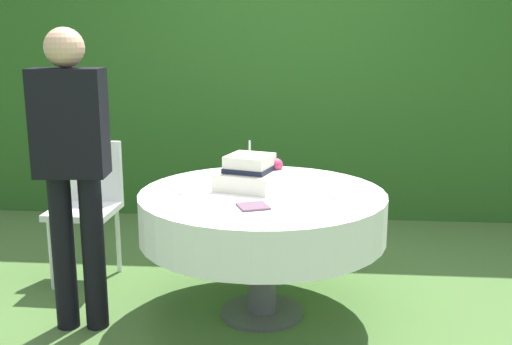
{
  "coord_description": "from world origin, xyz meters",
  "views": [
    {
      "loc": [
        0.24,
        -3.18,
        1.56
      ],
      "look_at": [
        -0.04,
        0.04,
        0.82
      ],
      "focal_mm": 42.22,
      "sensor_mm": 36.0,
      "label": 1
    }
  ],
  "objects_px": {
    "serving_plate_right": "(303,180)",
    "garden_chair": "(88,197)",
    "serving_plate_near": "(189,192)",
    "wedding_cake": "(250,173)",
    "serving_plate_far": "(341,188)",
    "napkin_stack": "(253,206)",
    "standing_person": "(72,161)",
    "serving_plate_left": "(338,196)",
    "cake_table": "(262,214)"
  },
  "relations": [
    {
      "from": "serving_plate_left",
      "to": "napkin_stack",
      "type": "bearing_deg",
      "value": -151.51
    },
    {
      "from": "serving_plate_right",
      "to": "napkin_stack",
      "type": "relative_size",
      "value": 0.92
    },
    {
      "from": "wedding_cake",
      "to": "serving_plate_near",
      "type": "xyz_separation_m",
      "value": [
        -0.33,
        -0.13,
        -0.08
      ]
    },
    {
      "from": "serving_plate_near",
      "to": "serving_plate_left",
      "type": "height_order",
      "value": "same"
    },
    {
      "from": "cake_table",
      "to": "serving_plate_left",
      "type": "relative_size",
      "value": 13.54
    },
    {
      "from": "wedding_cake",
      "to": "serving_plate_near",
      "type": "relative_size",
      "value": 3.09
    },
    {
      "from": "serving_plate_far",
      "to": "serving_plate_left",
      "type": "bearing_deg",
      "value": -99.5
    },
    {
      "from": "serving_plate_left",
      "to": "garden_chair",
      "type": "xyz_separation_m",
      "value": [
        -1.57,
        0.53,
        -0.19
      ]
    },
    {
      "from": "garden_chair",
      "to": "standing_person",
      "type": "distance_m",
      "value": 0.83
    },
    {
      "from": "serving_plate_right",
      "to": "garden_chair",
      "type": "xyz_separation_m",
      "value": [
        -1.39,
        0.18,
        -0.19
      ]
    },
    {
      "from": "cake_table",
      "to": "serving_plate_right",
      "type": "distance_m",
      "value": 0.38
    },
    {
      "from": "cake_table",
      "to": "serving_plate_right",
      "type": "relative_size",
      "value": 10.25
    },
    {
      "from": "garden_chair",
      "to": "serving_plate_far",
      "type": "bearing_deg",
      "value": -12.59
    },
    {
      "from": "serving_plate_left",
      "to": "napkin_stack",
      "type": "height_order",
      "value": "same"
    },
    {
      "from": "serving_plate_far",
      "to": "napkin_stack",
      "type": "distance_m",
      "value": 0.62
    },
    {
      "from": "serving_plate_left",
      "to": "serving_plate_near",
      "type": "bearing_deg",
      "value": 178.32
    },
    {
      "from": "serving_plate_far",
      "to": "serving_plate_right",
      "type": "xyz_separation_m",
      "value": [
        -0.21,
        0.18,
        0.0
      ]
    },
    {
      "from": "serving_plate_right",
      "to": "napkin_stack",
      "type": "bearing_deg",
      "value": -112.64
    },
    {
      "from": "serving_plate_near",
      "to": "serving_plate_right",
      "type": "xyz_separation_m",
      "value": [
        0.62,
        0.33,
        0.0
      ]
    },
    {
      "from": "wedding_cake",
      "to": "serving_plate_far",
      "type": "relative_size",
      "value": 2.71
    },
    {
      "from": "serving_plate_left",
      "to": "serving_plate_far",
      "type": "bearing_deg",
      "value": 80.5
    },
    {
      "from": "napkin_stack",
      "to": "garden_chair",
      "type": "height_order",
      "value": "garden_chair"
    },
    {
      "from": "wedding_cake",
      "to": "garden_chair",
      "type": "bearing_deg",
      "value": 160.82
    },
    {
      "from": "wedding_cake",
      "to": "serving_plate_far",
      "type": "height_order",
      "value": "wedding_cake"
    },
    {
      "from": "serving_plate_near",
      "to": "garden_chair",
      "type": "xyz_separation_m",
      "value": [
        -0.77,
        0.51,
        -0.19
      ]
    },
    {
      "from": "serving_plate_far",
      "to": "serving_plate_left",
      "type": "height_order",
      "value": "same"
    },
    {
      "from": "serving_plate_right",
      "to": "napkin_stack",
      "type": "distance_m",
      "value": 0.64
    },
    {
      "from": "napkin_stack",
      "to": "standing_person",
      "type": "xyz_separation_m",
      "value": [
        -0.94,
        0.06,
        0.2
      ]
    },
    {
      "from": "cake_table",
      "to": "garden_chair",
      "type": "height_order",
      "value": "garden_chair"
    },
    {
      "from": "cake_table",
      "to": "serving_plate_far",
      "type": "relative_size",
      "value": 9.19
    },
    {
      "from": "serving_plate_left",
      "to": "serving_plate_right",
      "type": "distance_m",
      "value": 0.4
    },
    {
      "from": "cake_table",
      "to": "serving_plate_right",
      "type": "xyz_separation_m",
      "value": [
        0.22,
        0.28,
        0.13
      ]
    },
    {
      "from": "serving_plate_left",
      "to": "wedding_cake",
      "type": "bearing_deg",
      "value": 162.19
    },
    {
      "from": "serving_plate_far",
      "to": "napkin_stack",
      "type": "xyz_separation_m",
      "value": [
        -0.46,
        -0.41,
        -0.0
      ]
    },
    {
      "from": "serving_plate_right",
      "to": "garden_chair",
      "type": "height_order",
      "value": "garden_chair"
    },
    {
      "from": "serving_plate_left",
      "to": "napkin_stack",
      "type": "distance_m",
      "value": 0.49
    },
    {
      "from": "cake_table",
      "to": "serving_plate_right",
      "type": "height_order",
      "value": "serving_plate_right"
    },
    {
      "from": "serving_plate_far",
      "to": "serving_plate_near",
      "type": "bearing_deg",
      "value": -169.63
    },
    {
      "from": "cake_table",
      "to": "serving_plate_near",
      "type": "distance_m",
      "value": 0.42
    },
    {
      "from": "serving_plate_left",
      "to": "garden_chair",
      "type": "height_order",
      "value": "garden_chair"
    },
    {
      "from": "serving_plate_right",
      "to": "serving_plate_left",
      "type": "bearing_deg",
      "value": -62.45
    },
    {
      "from": "standing_person",
      "to": "serving_plate_far",
      "type": "bearing_deg",
      "value": 13.84
    },
    {
      "from": "serving_plate_far",
      "to": "standing_person",
      "type": "xyz_separation_m",
      "value": [
        -1.4,
        -0.35,
        0.2
      ]
    },
    {
      "from": "serving_plate_far",
      "to": "garden_chair",
      "type": "height_order",
      "value": "garden_chair"
    },
    {
      "from": "serving_plate_left",
      "to": "serving_plate_right",
      "type": "relative_size",
      "value": 0.76
    },
    {
      "from": "napkin_stack",
      "to": "garden_chair",
      "type": "distance_m",
      "value": 1.39
    },
    {
      "from": "standing_person",
      "to": "serving_plate_left",
      "type": "bearing_deg",
      "value": 7.01
    },
    {
      "from": "cake_table",
      "to": "standing_person",
      "type": "bearing_deg",
      "value": -166.1
    },
    {
      "from": "cake_table",
      "to": "serving_plate_left",
      "type": "xyz_separation_m",
      "value": [
        0.41,
        -0.07,
        0.13
      ]
    },
    {
      "from": "cake_table",
      "to": "serving_plate_far",
      "type": "distance_m",
      "value": 0.47
    }
  ]
}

